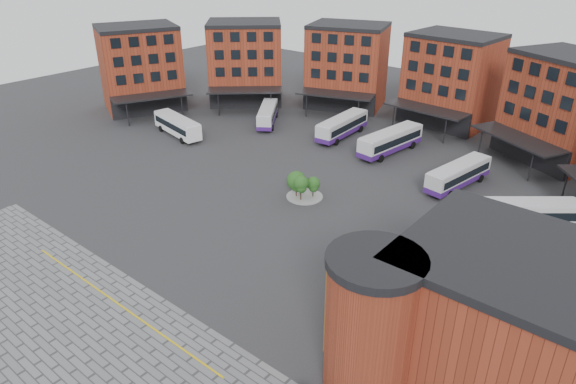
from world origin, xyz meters
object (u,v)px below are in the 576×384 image
Objects in this scene: bus_a at (177,125)px; bus_c at (342,126)px; bus_f at (526,214)px; tree_island at (301,184)px; bus_d at (391,141)px; bus_b at (268,114)px; bus_e at (458,175)px.

bus_a is 0.96× the size of bus_c.
bus_f is (50.96, 5.19, -0.11)m from bus_a.
tree_island is at bearing -71.46° from bus_c.
bus_c is at bearing -179.13° from bus_d.
bus_a is at bearing -144.42° from bus_c.
bus_b is at bearing -139.96° from bus_f.
bus_d is 13.01m from bus_e.
bus_c is (13.11, 2.71, 0.15)m from bus_b.
bus_f is at bearing -45.54° from bus_b.
bus_b is 0.82× the size of bus_d.
bus_b is at bearing -171.30° from bus_c.
bus_e is at bearing -64.63° from bus_a.
bus_b is 34.46m from bus_e.
bus_b is 13.39m from bus_c.
bus_d is 1.18× the size of bus_f.
bus_d is 1.09× the size of bus_e.
bus_d is at bearing -51.51° from bus_a.
tree_island is at bearing -85.17° from bus_d.
tree_island is 19.83m from bus_e.
bus_c is (20.10, 16.03, -0.07)m from bus_a.
bus_d is at bearing -153.63° from bus_f.
bus_d reaches higher than bus_b.
tree_island is 19.55m from bus_d.
tree_island reaches higher than bus_f.
bus_d reaches higher than bus_f.
bus_c is at bearing 174.44° from bus_e.
bus_c is 32.71m from bus_f.
bus_a is 1.00× the size of bus_e.
bus_f is (21.79, -9.77, -0.10)m from bus_d.
bus_d reaches higher than bus_e.
bus_b is 44.72m from bus_f.
tree_island is 0.36× the size of bus_d.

